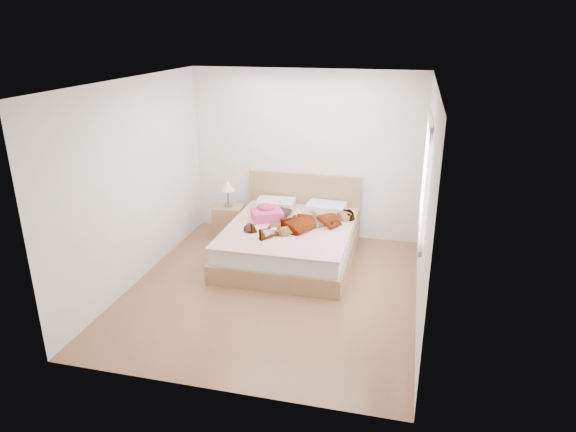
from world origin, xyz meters
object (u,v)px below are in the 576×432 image
object	(u,v)px
coffee_mug	(274,231)
nightstand	(229,219)
woman	(307,219)
towel	(267,213)
plush_toy	(248,228)
phone	(280,203)
magazine	(274,234)
bed	(291,239)

from	to	relation	value
coffee_mug	nightstand	world-z (taller)	nightstand
woman	towel	size ratio (longest dim) A/B	2.95
plush_toy	nightstand	size ratio (longest dim) A/B	0.22
phone	towel	bearing A→B (deg)	-161.37
phone	coffee_mug	xyz separation A→B (m)	(0.12, -0.78, -0.14)
nightstand	plush_toy	bearing A→B (deg)	-55.12
towel	plush_toy	distance (m)	0.54
towel	magazine	world-z (taller)	towel
towel	coffee_mug	xyz separation A→B (m)	(0.26, -0.54, -0.05)
phone	magazine	bearing A→B (deg)	-123.14
towel	coffee_mug	bearing A→B (deg)	-64.51
towel	nightstand	xyz separation A→B (m)	(-0.72, 0.35, -0.29)
nightstand	coffee_mug	bearing A→B (deg)	-42.06
phone	coffee_mug	world-z (taller)	phone
coffee_mug	woman	bearing A→B (deg)	44.43
phone	woman	bearing A→B (deg)	-80.01
phone	nightstand	xyz separation A→B (m)	(-0.86, 0.11, -0.38)
towel	woman	bearing A→B (deg)	-14.01
phone	magazine	size ratio (longest dim) A/B	0.19
bed	plush_toy	world-z (taller)	bed
coffee_mug	towel	bearing A→B (deg)	115.49
magazine	plush_toy	xyz separation A→B (m)	(-0.37, 0.02, 0.05)
coffee_mug	magazine	bearing A→B (deg)	-103.11
magazine	woman	bearing A→B (deg)	45.07
coffee_mug	plush_toy	bearing A→B (deg)	178.74
magazine	nightstand	distance (m)	1.34
nightstand	magazine	bearing A→B (deg)	-42.50
plush_toy	nightstand	xyz separation A→B (m)	(-0.61, 0.87, -0.25)
woman	towel	distance (m)	0.66
plush_toy	towel	bearing A→B (deg)	77.87
bed	nightstand	size ratio (longest dim) A/B	2.21
phone	plush_toy	xyz separation A→B (m)	(-0.25, -0.77, -0.13)
phone	plush_toy	distance (m)	0.82
towel	nightstand	distance (m)	0.85
bed	towel	bearing A→B (deg)	164.55
plush_toy	coffee_mug	bearing A→B (deg)	-1.26
plush_toy	phone	bearing A→B (deg)	71.81
towel	coffee_mug	distance (m)	0.60
phone	coffee_mug	bearing A→B (deg)	-122.83
woman	magazine	distance (m)	0.56
plush_toy	magazine	bearing A→B (deg)	-3.02
towel	plush_toy	xyz separation A→B (m)	(-0.11, -0.53, -0.04)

